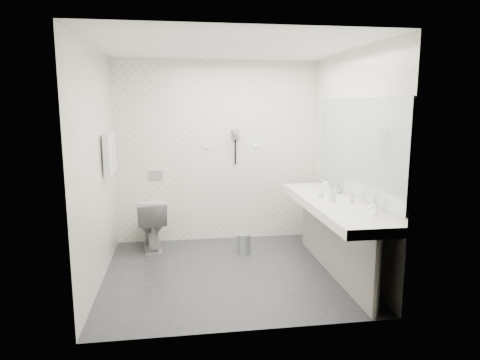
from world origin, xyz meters
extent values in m
plane|color=#2D2E33|center=(0.00, 0.00, 0.00)|extent=(2.80, 2.80, 0.00)
plane|color=white|center=(0.00, 0.00, 2.50)|extent=(2.80, 2.80, 0.00)
plane|color=white|center=(0.00, 1.30, 1.25)|extent=(2.80, 0.00, 2.80)
plane|color=white|center=(0.00, -1.30, 1.25)|extent=(2.80, 0.00, 2.80)
plane|color=white|center=(-1.40, 0.00, 1.25)|extent=(0.00, 2.60, 2.60)
plane|color=white|center=(1.40, 0.00, 1.25)|extent=(0.00, 2.60, 2.60)
cube|color=white|center=(1.12, -0.20, 0.80)|extent=(0.55, 2.20, 0.10)
cube|color=gray|center=(1.15, -0.20, 0.38)|extent=(0.03, 2.15, 0.75)
cylinder|color=silver|center=(1.18, -1.24, 0.38)|extent=(0.06, 0.06, 0.75)
cylinder|color=silver|center=(1.18, 0.84, 0.38)|extent=(0.06, 0.06, 0.75)
cube|color=#B2BCC6|center=(1.39, -0.20, 1.45)|extent=(0.02, 2.20, 1.05)
ellipsoid|color=white|center=(1.12, -0.85, 0.83)|extent=(0.40, 0.31, 0.05)
ellipsoid|color=white|center=(1.12, 0.45, 0.83)|extent=(0.40, 0.31, 0.05)
cylinder|color=silver|center=(1.32, -0.85, 0.92)|extent=(0.04, 0.04, 0.15)
cylinder|color=silver|center=(1.32, 0.45, 0.92)|extent=(0.04, 0.04, 0.15)
imported|color=white|center=(1.12, -0.24, 0.91)|extent=(0.07, 0.07, 0.12)
imported|color=white|center=(1.08, 0.03, 0.90)|extent=(0.09, 0.09, 0.09)
imported|color=white|center=(1.30, -0.32, 0.92)|extent=(0.06, 0.06, 0.13)
cylinder|color=silver|center=(1.27, 0.13, 0.91)|extent=(0.09, 0.09, 0.12)
cylinder|color=silver|center=(1.36, 0.21, 0.91)|extent=(0.08, 0.08, 0.11)
imported|color=white|center=(-0.92, 1.00, 0.35)|extent=(0.47, 0.73, 0.69)
cube|color=#B2B5BA|center=(-0.85, 1.29, 0.95)|extent=(0.18, 0.02, 0.12)
cylinder|color=#B2B5BA|center=(0.27, 0.61, 0.12)|extent=(0.22, 0.22, 0.25)
cylinder|color=#B2B5BA|center=(0.27, 0.61, 0.25)|extent=(0.18, 0.18, 0.02)
cylinder|color=silver|center=(-1.35, 0.55, 1.55)|extent=(0.02, 0.62, 0.02)
cube|color=silver|center=(-1.34, 0.41, 1.33)|extent=(0.07, 0.24, 0.48)
cube|color=silver|center=(-1.34, 0.69, 1.33)|extent=(0.07, 0.24, 0.48)
cube|color=gray|center=(0.25, 1.27, 1.50)|extent=(0.10, 0.04, 0.14)
cylinder|color=gray|center=(0.25, 1.20, 1.53)|extent=(0.08, 0.14, 0.08)
cylinder|color=black|center=(0.25, 1.26, 1.25)|extent=(0.02, 0.02, 0.35)
cube|color=white|center=(-0.15, 1.29, 1.35)|extent=(0.09, 0.02, 0.09)
cube|color=white|center=(0.55, 1.29, 1.35)|extent=(0.09, 0.02, 0.09)
camera|label=1|loc=(-0.57, -4.63, 1.89)|focal=32.08mm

